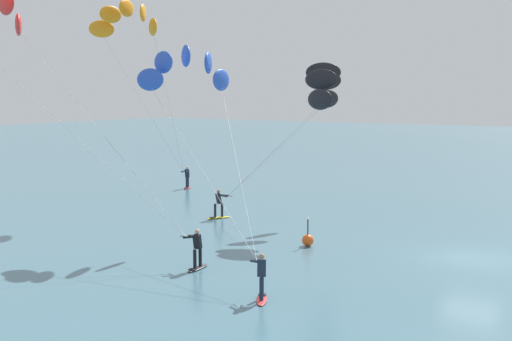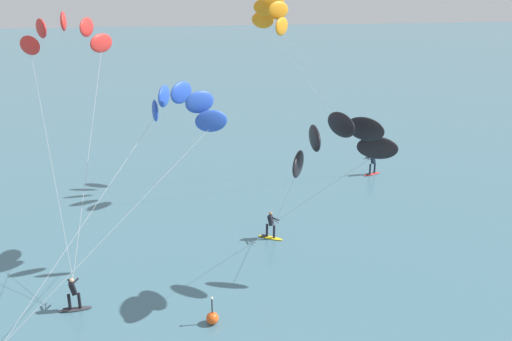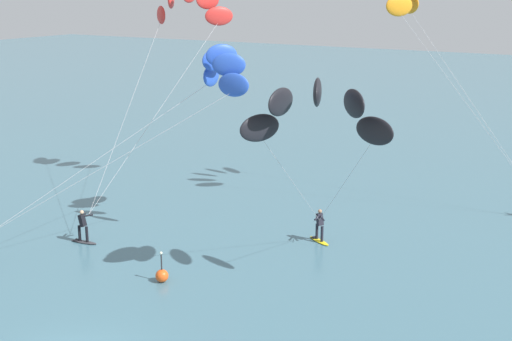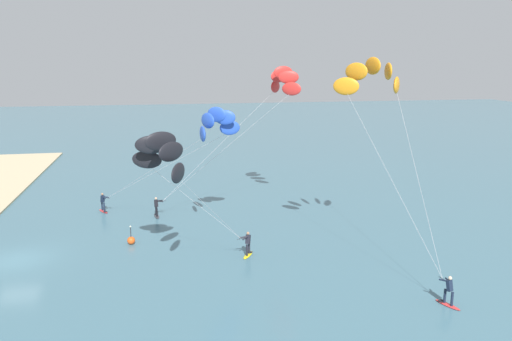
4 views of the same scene
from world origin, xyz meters
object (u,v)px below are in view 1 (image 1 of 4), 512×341
kitesurfer_far_out (130,27)px  kitesurfer_nearshore (189,75)px  marker_buoy (308,240)px  kitesurfer_downwind (319,91)px

kitesurfer_far_out → kitesurfer_nearshore: bearing=-123.5°
kitesurfer_nearshore → marker_buoy: (1.37, -5.97, -7.79)m
kitesurfer_far_out → marker_buoy: (-5.09, -15.72, -11.09)m
kitesurfer_far_out → kitesurfer_downwind: bearing=-86.3°
kitesurfer_far_out → marker_buoy: bearing=-108.0°
kitesurfer_downwind → kitesurfer_far_out: bearing=93.7°
kitesurfer_downwind → marker_buoy: (-5.93, -2.56, -7.03)m
kitesurfer_far_out → marker_buoy: kitesurfer_far_out is taller
kitesurfer_nearshore → kitesurfer_far_out: size_ratio=0.89×
marker_buoy → kitesurfer_downwind: bearing=23.3°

